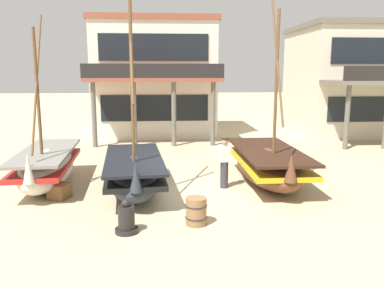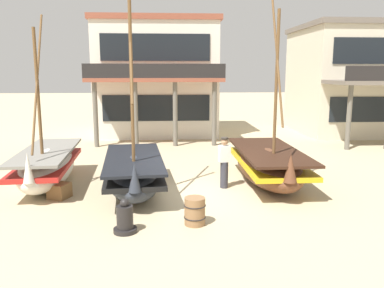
% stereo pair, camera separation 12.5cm
% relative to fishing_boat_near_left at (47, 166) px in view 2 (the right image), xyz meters
% --- Properties ---
extents(ground_plane, '(120.00, 120.00, 0.00)m').
position_rel_fishing_boat_near_left_xyz_m(ground_plane, '(4.85, -1.21, -0.67)').
color(ground_plane, tan).
extents(fishing_boat_near_left, '(1.92, 4.80, 5.62)m').
position_rel_fishing_boat_near_left_xyz_m(fishing_boat_near_left, '(0.00, 0.00, 0.00)').
color(fishing_boat_near_left, silver).
rests_on(fishing_boat_near_left, ground).
extents(fishing_boat_centre_large, '(1.99, 5.04, 6.21)m').
position_rel_fishing_boat_near_left_xyz_m(fishing_boat_centre_large, '(7.47, -0.20, -0.02)').
color(fishing_boat_centre_large, brown).
rests_on(fishing_boat_centre_large, ground).
extents(fishing_boat_far_right, '(2.18, 4.84, 6.36)m').
position_rel_fishing_boat_near_left_xyz_m(fishing_boat_far_right, '(2.95, -0.90, -0.04)').
color(fishing_boat_far_right, '#2D333D').
rests_on(fishing_boat_far_right, ground).
extents(fisherman_by_hull, '(0.40, 0.29, 1.68)m').
position_rel_fishing_boat_near_left_xyz_m(fisherman_by_hull, '(5.88, -0.66, 0.16)').
color(fisherman_by_hull, '#33333D').
rests_on(fisherman_by_hull, ground).
extents(capstan_winch, '(0.56, 0.56, 0.83)m').
position_rel_fishing_boat_near_left_xyz_m(capstan_winch, '(2.99, -4.13, -0.35)').
color(capstan_winch, black).
rests_on(capstan_winch, ground).
extents(wooden_barrel, '(0.56, 0.56, 0.70)m').
position_rel_fishing_boat_near_left_xyz_m(wooden_barrel, '(4.69, -3.76, -0.32)').
color(wooden_barrel, olive).
rests_on(wooden_barrel, ground).
extents(cargo_crate, '(0.71, 0.71, 0.46)m').
position_rel_fishing_boat_near_left_xyz_m(cargo_crate, '(0.74, -1.41, -0.44)').
color(cargo_crate, brown).
rests_on(cargo_crate, ground).
extents(harbor_building_main, '(7.31, 7.50, 6.84)m').
position_rel_fishing_boat_near_left_xyz_m(harbor_building_main, '(3.44, 11.26, 2.75)').
color(harbor_building_main, silver).
rests_on(harbor_building_main, ground).
extents(harbor_building_annex, '(7.32, 9.52, 6.60)m').
position_rel_fishing_boat_near_left_xyz_m(harbor_building_annex, '(15.87, 10.99, 2.63)').
color(harbor_building_annex, beige).
rests_on(harbor_building_annex, ground).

